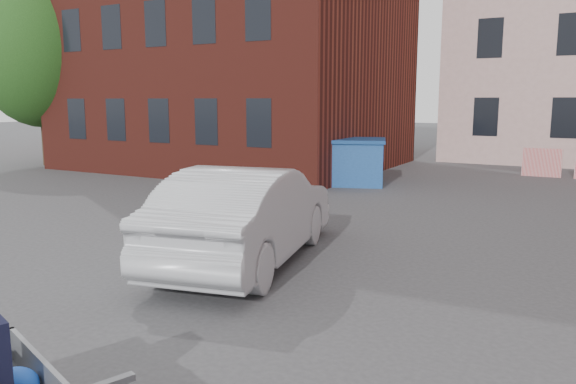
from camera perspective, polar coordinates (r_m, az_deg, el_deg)
The scene contains 5 objects.
ground at distance 8.35m, azimuth -2.43°, elevation -9.55°, with size 120.00×120.00×0.00m, color #38383A.
far_building at distance 37.54m, azimuth -11.49°, elevation 11.15°, with size 6.00×6.00×8.00m, color maroon.
tree at distance 25.66m, azimuth -23.86°, elevation 14.09°, with size 5.28×5.28×8.30m.
dumpster at distance 18.30m, azimuth 4.30°, elevation 3.17°, with size 3.91×2.87×1.47m.
silver_car at distance 9.43m, azimuth -4.14°, elevation -2.26°, with size 1.72×4.92×1.62m, color #B6B8BE.
Camera 1 is at (4.10, -6.76, 2.71)m, focal length 35.00 mm.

